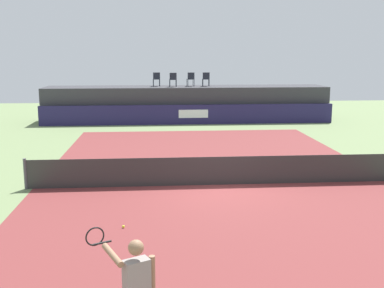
% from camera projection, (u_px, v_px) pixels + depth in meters
% --- Properties ---
extents(ground_plane, '(48.00, 48.00, 0.00)m').
position_uv_depth(ground_plane, '(208.00, 164.00, 18.38)').
color(ground_plane, '#6B7F51').
extents(court_inner, '(12.00, 22.00, 0.00)m').
position_uv_depth(court_inner, '(218.00, 185.00, 15.45)').
color(court_inner, maroon).
rests_on(court_inner, ground).
extents(sponsor_wall, '(18.00, 0.22, 1.20)m').
position_uv_depth(sponsor_wall, '(189.00, 115.00, 28.54)').
color(sponsor_wall, '#231E4C').
rests_on(sponsor_wall, ground).
extents(spectator_platform, '(18.00, 2.80, 2.20)m').
position_uv_depth(spectator_platform, '(187.00, 103.00, 30.21)').
color(spectator_platform, '#38383D').
rests_on(spectator_platform, ground).
extents(spectator_chair_far_left, '(0.46, 0.46, 0.89)m').
position_uv_depth(spectator_chair_far_left, '(156.00, 79.00, 29.95)').
color(spectator_chair_far_left, '#1E232D').
rests_on(spectator_chair_far_left, spectator_platform).
extents(spectator_chair_left, '(0.45, 0.45, 0.89)m').
position_uv_depth(spectator_chair_left, '(173.00, 79.00, 29.51)').
color(spectator_chair_left, '#1E232D').
rests_on(spectator_chair_left, spectator_platform).
extents(spectator_chair_center, '(0.48, 0.48, 0.89)m').
position_uv_depth(spectator_chair_center, '(191.00, 79.00, 29.95)').
color(spectator_chair_center, '#1E232D').
rests_on(spectator_chair_center, spectator_platform).
extents(spectator_chair_right, '(0.45, 0.45, 0.89)m').
position_uv_depth(spectator_chair_right, '(206.00, 79.00, 30.00)').
color(spectator_chair_right, '#1E232D').
rests_on(spectator_chair_right, spectator_platform).
extents(tennis_net, '(12.40, 0.02, 0.95)m').
position_uv_depth(tennis_net, '(218.00, 171.00, 15.36)').
color(tennis_net, '#2D2D2D').
rests_on(tennis_net, ground).
extents(net_post_near, '(0.10, 0.10, 1.00)m').
position_uv_depth(net_post_near, '(25.00, 174.00, 14.87)').
color(net_post_near, '#4C4C51').
rests_on(net_post_near, ground).
extents(tennis_ball, '(0.07, 0.07, 0.07)m').
position_uv_depth(tennis_ball, '(123.00, 227.00, 11.61)').
color(tennis_ball, '#D8EA33').
rests_on(tennis_ball, court_inner).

